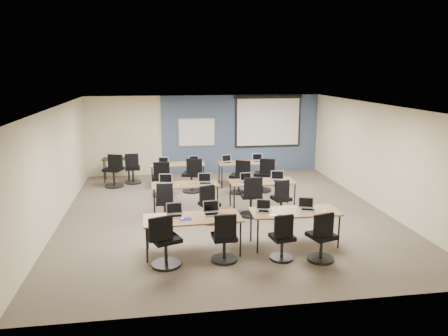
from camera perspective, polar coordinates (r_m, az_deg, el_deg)
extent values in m
cube|color=#6B6354|center=(11.09, 0.20, -5.93)|extent=(8.00, 9.00, 0.02)
cube|color=white|center=(10.54, 0.21, 8.11)|extent=(8.00, 9.00, 0.02)
cube|color=beige|center=(15.13, -2.47, 4.36)|extent=(8.00, 0.04, 2.70)
cube|color=beige|center=(6.49, 6.49, -7.16)|extent=(8.00, 0.04, 2.70)
cube|color=beige|center=(10.86, -21.12, 0.19)|extent=(0.04, 9.00, 2.70)
cube|color=beige|center=(12.01, 19.41, 1.46)|extent=(0.04, 9.00, 2.70)
cube|color=#3D5977|center=(15.28, 2.22, 4.45)|extent=(5.50, 0.04, 2.70)
cube|color=#A0A9AE|center=(15.01, -3.58, 4.67)|extent=(1.28, 0.02, 0.98)
cube|color=white|center=(15.00, -3.58, 4.66)|extent=(1.20, 0.02, 0.90)
cube|color=black|center=(15.38, 5.78, 6.14)|extent=(2.32, 0.03, 1.82)
cube|color=white|center=(15.37, 5.78, 5.98)|extent=(2.20, 0.02, 1.62)
cylinder|color=black|center=(15.29, 5.86, 9.26)|extent=(2.40, 0.10, 0.10)
cube|color=brown|center=(8.59, -4.12, -6.55)|extent=(1.90, 0.79, 0.03)
cylinder|color=black|center=(8.39, -10.04, -9.88)|extent=(0.04, 0.04, 0.70)
cylinder|color=black|center=(8.52, 2.15, -9.32)|extent=(0.04, 0.04, 0.70)
cylinder|color=black|center=(9.01, -9.96, -8.25)|extent=(0.04, 0.04, 0.70)
cylinder|color=black|center=(9.14, 1.35, -7.76)|extent=(0.04, 0.04, 0.70)
cube|color=#986E42|center=(9.07, 9.21, -5.65)|extent=(1.80, 0.75, 0.03)
cylinder|color=black|center=(8.69, 4.43, -8.91)|extent=(0.04, 0.04, 0.70)
cylinder|color=black|center=(9.20, 14.76, -8.05)|extent=(0.04, 0.04, 0.70)
cylinder|color=black|center=(9.26, 3.54, -7.49)|extent=(0.04, 0.04, 0.70)
cylinder|color=black|center=(9.74, 13.30, -6.79)|extent=(0.04, 0.04, 0.70)
cube|color=olive|center=(11.06, -5.09, -2.16)|extent=(1.69, 0.70, 0.03)
cylinder|color=black|center=(10.87, -9.09, -4.55)|extent=(0.04, 0.04, 0.70)
cylinder|color=black|center=(10.96, -0.85, -4.24)|extent=(0.04, 0.04, 0.70)
cylinder|color=black|center=(11.42, -9.09, -3.69)|extent=(0.04, 0.04, 0.70)
cylinder|color=black|center=(11.51, -1.25, -3.40)|extent=(0.04, 0.04, 0.70)
cube|color=brown|center=(11.34, 5.02, -1.79)|extent=(1.70, 0.71, 0.03)
cylinder|color=black|center=(11.00, 1.33, -4.18)|extent=(0.04, 0.04, 0.70)
cylinder|color=black|center=(11.37, 9.21, -3.77)|extent=(0.04, 0.04, 0.70)
cylinder|color=black|center=(11.55, 0.82, -3.34)|extent=(0.04, 0.04, 0.70)
cylinder|color=black|center=(11.91, 8.34, -2.99)|extent=(0.04, 0.04, 0.70)
cube|color=olive|center=(13.45, -6.12, 0.49)|extent=(1.67, 0.69, 0.03)
cylinder|color=black|center=(13.24, -9.36, -1.42)|extent=(0.04, 0.04, 0.70)
cylinder|color=black|center=(13.31, -2.69, -1.19)|extent=(0.04, 0.04, 0.70)
cylinder|color=black|center=(13.80, -9.35, -0.84)|extent=(0.04, 0.04, 0.70)
cylinder|color=black|center=(13.86, -2.95, -0.63)|extent=(0.04, 0.04, 0.70)
cube|color=brown|center=(13.60, 2.93, 0.69)|extent=(1.75, 0.73, 0.03)
cylinder|color=black|center=(13.25, -0.27, -1.24)|extent=(0.04, 0.04, 0.70)
cylinder|color=black|center=(13.58, 6.54, -0.97)|extent=(0.04, 0.04, 0.70)
cylinder|color=black|center=(13.84, -0.65, -0.64)|extent=(0.04, 0.04, 0.70)
cylinder|color=black|center=(14.15, 5.89, -0.40)|extent=(0.04, 0.04, 0.70)
cube|color=#B8B8BD|center=(8.66, -6.45, -6.27)|extent=(0.32, 0.24, 0.02)
cube|color=black|center=(8.63, -6.45, -6.24)|extent=(0.27, 0.14, 0.00)
cube|color=#B8B8BD|center=(8.74, -6.51, -5.23)|extent=(0.32, 0.06, 0.22)
cube|color=black|center=(8.73, -6.51, -5.25)|extent=(0.28, 0.04, 0.18)
ellipsoid|color=white|center=(8.51, -5.48, -6.58)|extent=(0.09, 0.11, 0.03)
cylinder|color=black|center=(8.34, -7.54, -12.36)|extent=(0.55, 0.55, 0.05)
cylinder|color=black|center=(8.25, -7.58, -10.99)|extent=(0.06, 0.06, 0.49)
cube|color=black|center=(8.15, -7.64, -9.17)|extent=(0.49, 0.49, 0.08)
cube|color=black|center=(7.85, -8.26, -7.85)|extent=(0.44, 0.06, 0.44)
cube|color=#A3A3A9|center=(8.72, -1.58, -6.05)|extent=(0.33, 0.24, 0.02)
cube|color=black|center=(8.70, -1.57, -6.01)|extent=(0.28, 0.14, 0.00)
cube|color=#A3A3A9|center=(8.81, -1.70, -4.99)|extent=(0.33, 0.06, 0.23)
cube|color=black|center=(8.80, -1.69, -5.01)|extent=(0.29, 0.04, 0.19)
ellipsoid|color=white|center=(8.60, 0.99, -6.33)|extent=(0.07, 0.10, 0.03)
cylinder|color=black|center=(8.47, 0.03, -11.84)|extent=(0.50, 0.50, 0.05)
cylinder|color=black|center=(8.39, 0.03, -10.63)|extent=(0.06, 0.06, 0.44)
cube|color=black|center=(8.29, 0.03, -8.97)|extent=(0.44, 0.44, 0.08)
cube|color=black|center=(8.01, 0.19, -7.64)|extent=(0.40, 0.06, 0.44)
cube|color=silver|center=(8.92, 5.36, -5.67)|extent=(0.30, 0.22, 0.02)
cube|color=black|center=(8.90, 5.39, -5.64)|extent=(0.25, 0.13, 0.00)
cube|color=silver|center=(8.99, 5.19, -4.75)|extent=(0.30, 0.06, 0.21)
cube|color=black|center=(8.98, 5.20, -4.76)|extent=(0.26, 0.04, 0.17)
ellipsoid|color=white|center=(8.81, 7.21, -5.94)|extent=(0.08, 0.11, 0.03)
cylinder|color=black|center=(8.61, 7.53, -11.54)|extent=(0.46, 0.46, 0.05)
cylinder|color=black|center=(8.54, 7.56, -10.45)|extent=(0.06, 0.06, 0.41)
cube|color=black|center=(8.44, 7.61, -8.93)|extent=(0.41, 0.41, 0.08)
cube|color=black|center=(8.17, 7.81, -7.59)|extent=(0.37, 0.06, 0.44)
cube|color=#A3A3AB|center=(9.14, 10.89, -5.39)|extent=(0.31, 0.23, 0.02)
cube|color=black|center=(9.12, 10.93, -5.36)|extent=(0.27, 0.13, 0.00)
cube|color=#A3A3AB|center=(9.22, 10.66, -4.44)|extent=(0.31, 0.06, 0.22)
cube|color=black|center=(9.21, 10.68, -4.46)|extent=(0.28, 0.04, 0.18)
ellipsoid|color=white|center=(9.12, 13.03, -5.54)|extent=(0.07, 0.09, 0.03)
cylinder|color=black|center=(8.69, 12.50, -11.50)|extent=(0.52, 0.52, 0.05)
cylinder|color=black|center=(8.61, 12.56, -10.27)|extent=(0.06, 0.06, 0.46)
cube|color=black|center=(8.51, 12.65, -8.60)|extent=(0.46, 0.46, 0.08)
cube|color=black|center=(8.22, 12.88, -7.31)|extent=(0.42, 0.06, 0.44)
cube|color=silver|center=(11.02, -7.60, -2.14)|extent=(0.33, 0.24, 0.02)
cube|color=black|center=(11.00, -7.60, -2.11)|extent=(0.28, 0.14, 0.00)
cube|color=silver|center=(11.12, -7.63, -1.33)|extent=(0.33, 0.06, 0.23)
cube|color=black|center=(11.11, -7.63, -1.34)|extent=(0.29, 0.04, 0.19)
ellipsoid|color=white|center=(10.91, -6.01, -2.24)|extent=(0.08, 0.11, 0.04)
cylinder|color=black|center=(10.70, -7.69, -6.61)|extent=(0.47, 0.47, 0.05)
cylinder|color=black|center=(10.64, -7.72, -5.68)|extent=(0.06, 0.06, 0.42)
cube|color=black|center=(10.57, -7.76, -4.40)|extent=(0.42, 0.42, 0.08)
cube|color=black|center=(10.30, -7.75, -3.22)|extent=(0.38, 0.06, 0.44)
cube|color=silver|center=(11.03, -2.47, -2.02)|extent=(0.33, 0.24, 0.02)
cube|color=black|center=(11.01, -2.46, -1.99)|extent=(0.28, 0.14, 0.00)
cube|color=silver|center=(11.13, -2.55, -1.23)|extent=(0.33, 0.06, 0.23)
cube|color=black|center=(11.12, -2.55, -1.24)|extent=(0.29, 0.04, 0.19)
ellipsoid|color=white|center=(10.94, -1.23, -2.14)|extent=(0.08, 0.10, 0.03)
cylinder|color=black|center=(10.45, -1.91, -6.98)|extent=(0.47, 0.47, 0.05)
cylinder|color=black|center=(10.39, -1.91, -6.04)|extent=(0.06, 0.06, 0.41)
cube|color=black|center=(10.32, -1.92, -4.74)|extent=(0.41, 0.41, 0.08)
cube|color=black|center=(10.06, -2.23, -3.53)|extent=(0.38, 0.06, 0.44)
cube|color=#B9B9C5|center=(11.18, 2.98, -1.83)|extent=(0.30, 0.22, 0.02)
cube|color=black|center=(11.16, 3.01, -1.80)|extent=(0.25, 0.13, 0.00)
cube|color=#B9B9C5|center=(11.26, 2.87, -1.11)|extent=(0.30, 0.06, 0.21)
cube|color=black|center=(11.26, 2.88, -1.12)|extent=(0.26, 0.04, 0.17)
ellipsoid|color=white|center=(11.08, 4.33, -1.98)|extent=(0.07, 0.10, 0.03)
cylinder|color=black|center=(10.92, 3.50, -6.11)|extent=(0.55, 0.55, 0.05)
cylinder|color=black|center=(10.85, 3.51, -5.01)|extent=(0.06, 0.06, 0.49)
cube|color=black|center=(10.77, 3.53, -3.57)|extent=(0.49, 0.49, 0.08)
cube|color=black|center=(10.49, 3.84, -2.44)|extent=(0.45, 0.06, 0.44)
cube|color=#B2B2B9|center=(11.34, 7.17, -1.70)|extent=(0.34, 0.24, 0.02)
cube|color=black|center=(11.32, 7.20, -1.67)|extent=(0.29, 0.14, 0.00)
cube|color=#B2B2B9|center=(11.43, 7.01, -0.92)|extent=(0.34, 0.06, 0.23)
cube|color=black|center=(11.43, 7.02, -0.93)|extent=(0.30, 0.04, 0.19)
ellipsoid|color=white|center=(11.38, 8.34, -1.68)|extent=(0.07, 0.10, 0.03)
cylinder|color=black|center=(10.98, 7.41, -6.09)|extent=(0.47, 0.47, 0.05)
cylinder|color=black|center=(10.92, 7.44, -5.19)|extent=(0.06, 0.06, 0.41)
cube|color=black|center=(10.85, 7.47, -3.95)|extent=(0.41, 0.41, 0.08)
cube|color=black|center=(10.59, 7.58, -2.79)|extent=(0.38, 0.06, 0.44)
cube|color=#A5A4AF|center=(13.25, -7.91, 0.37)|extent=(0.31, 0.23, 0.02)
cube|color=black|center=(13.23, -7.91, 0.41)|extent=(0.26, 0.13, 0.00)
cube|color=#A5A4AF|center=(13.34, -7.93, 0.99)|extent=(0.31, 0.06, 0.22)
cube|color=black|center=(13.34, -7.93, 0.98)|extent=(0.27, 0.04, 0.18)
ellipsoid|color=white|center=(13.22, -6.85, 0.38)|extent=(0.06, 0.09, 0.03)
cylinder|color=black|center=(12.74, -8.08, -3.46)|extent=(0.56, 0.56, 0.05)
cylinder|color=black|center=(12.68, -8.11, -2.50)|extent=(0.06, 0.06, 0.49)
cube|color=black|center=(12.61, -8.15, -1.25)|extent=(0.49, 0.49, 0.08)
cube|color=black|center=(12.33, -8.17, -0.23)|extent=(0.45, 0.06, 0.44)
cube|color=#B4B4B4|center=(13.39, -3.92, 0.59)|extent=(0.30, 0.22, 0.02)
cube|color=black|center=(13.36, -3.92, 0.63)|extent=(0.25, 0.13, 0.00)
cube|color=#B4B4B4|center=(13.48, -3.97, 1.17)|extent=(0.30, 0.06, 0.21)
cube|color=black|center=(13.47, -3.97, 1.17)|extent=(0.26, 0.04, 0.17)
ellipsoid|color=white|center=(13.32, -2.73, 0.55)|extent=(0.08, 0.11, 0.03)
cylinder|color=black|center=(13.04, -4.23, -2.98)|extent=(0.56, 0.56, 0.05)
cylinder|color=black|center=(12.98, -4.24, -2.03)|extent=(0.06, 0.06, 0.50)
cube|color=black|center=(12.91, -4.26, -0.79)|extent=(0.50, 0.50, 0.08)
cube|color=black|center=(12.64, -3.90, 0.23)|extent=(0.46, 0.06, 0.44)
cube|color=#9D9DAA|center=(13.46, 0.42, 0.69)|extent=(0.32, 0.23, 0.02)
cube|color=black|center=(13.44, 0.43, 0.72)|extent=(0.27, 0.13, 0.00)
cube|color=#9D9DAA|center=(13.55, 0.33, 1.30)|extent=(0.32, 0.06, 0.22)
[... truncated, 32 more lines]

